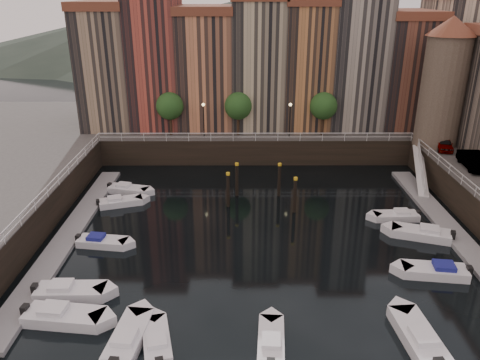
{
  "coord_description": "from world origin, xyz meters",
  "views": [
    {
      "loc": [
        -1.93,
        -35.64,
        19.24
      ],
      "look_at": [
        -1.82,
        4.0,
        3.04
      ],
      "focal_mm": 35.0,
      "sensor_mm": 36.0,
      "label": 1
    }
  ],
  "objects_px": {
    "boat_left_1": "(69,291)",
    "car_a": "(444,145)",
    "gangway": "(421,168)",
    "corner_tower": "(444,81)",
    "boat_left_2": "(102,242)",
    "car_b": "(473,161)",
    "boat_left_0": "(63,316)",
    "mooring_pilings": "(259,187)"
  },
  "relations": [
    {
      "from": "boat_left_1",
      "to": "car_a",
      "type": "distance_m",
      "value": 40.3
    },
    {
      "from": "gangway",
      "to": "corner_tower",
      "type": "bearing_deg",
      "value": 57.2
    },
    {
      "from": "boat_left_1",
      "to": "corner_tower",
      "type": "bearing_deg",
      "value": 34.89
    },
    {
      "from": "boat_left_2",
      "to": "car_a",
      "type": "xyz_separation_m",
      "value": [
        33.37,
        15.08,
        3.33
      ]
    },
    {
      "from": "car_a",
      "to": "car_b",
      "type": "distance_m",
      "value": 5.69
    },
    {
      "from": "corner_tower",
      "to": "gangway",
      "type": "xyz_separation_m",
      "value": [
        -2.9,
        -4.5,
        -8.28
      ]
    },
    {
      "from": "boat_left_0",
      "to": "car_a",
      "type": "distance_m",
      "value": 41.41
    },
    {
      "from": "mooring_pilings",
      "to": "boat_left_0",
      "type": "xyz_separation_m",
      "value": [
        -12.96,
        -17.67,
        -1.25
      ]
    },
    {
      "from": "mooring_pilings",
      "to": "boat_left_1",
      "type": "distance_m",
      "value": 20.21
    },
    {
      "from": "corner_tower",
      "to": "boat_left_1",
      "type": "height_order",
      "value": "corner_tower"
    },
    {
      "from": "mooring_pilings",
      "to": "boat_left_0",
      "type": "bearing_deg",
      "value": -126.25
    },
    {
      "from": "boat_left_0",
      "to": "mooring_pilings",
      "type": "bearing_deg",
      "value": 60.71
    },
    {
      "from": "corner_tower",
      "to": "car_a",
      "type": "xyz_separation_m",
      "value": [
        0.33,
        -1.94,
        -6.53
      ]
    },
    {
      "from": "corner_tower",
      "to": "boat_left_1",
      "type": "xyz_separation_m",
      "value": [
        -33.37,
        -23.81,
        -9.81
      ]
    },
    {
      "from": "gangway",
      "to": "mooring_pilings",
      "type": "distance_m",
      "value": 17.57
    },
    {
      "from": "boat_left_2",
      "to": "car_b",
      "type": "distance_m",
      "value": 35.31
    },
    {
      "from": "boat_left_2",
      "to": "corner_tower",
      "type": "bearing_deg",
      "value": 35.34
    },
    {
      "from": "gangway",
      "to": "boat_left_2",
      "type": "relative_size",
      "value": 1.92
    },
    {
      "from": "corner_tower",
      "to": "car_b",
      "type": "distance_m",
      "value": 9.98
    },
    {
      "from": "gangway",
      "to": "car_b",
      "type": "distance_m",
      "value": 5.19
    },
    {
      "from": "car_a",
      "to": "car_b",
      "type": "height_order",
      "value": "car_b"
    },
    {
      "from": "mooring_pilings",
      "to": "boat_left_0",
      "type": "relative_size",
      "value": 1.23
    },
    {
      "from": "boat_left_1",
      "to": "car_b",
      "type": "distance_m",
      "value": 37.98
    },
    {
      "from": "mooring_pilings",
      "to": "boat_left_0",
      "type": "height_order",
      "value": "mooring_pilings"
    },
    {
      "from": "mooring_pilings",
      "to": "car_a",
      "type": "distance_m",
      "value": 21.48
    },
    {
      "from": "corner_tower",
      "to": "boat_left_1",
      "type": "distance_m",
      "value": 42.15
    },
    {
      "from": "corner_tower",
      "to": "boat_left_2",
      "type": "distance_m",
      "value": 38.46
    },
    {
      "from": "corner_tower",
      "to": "boat_left_2",
      "type": "height_order",
      "value": "corner_tower"
    },
    {
      "from": "boat_left_0",
      "to": "boat_left_2",
      "type": "relative_size",
      "value": 1.22
    },
    {
      "from": "boat_left_0",
      "to": "boat_left_2",
      "type": "distance_m",
      "value": 9.41
    },
    {
      "from": "gangway",
      "to": "boat_left_0",
      "type": "relative_size",
      "value": 1.57
    },
    {
      "from": "car_b",
      "to": "boat_left_1",
      "type": "bearing_deg",
      "value": -150.39
    },
    {
      "from": "corner_tower",
      "to": "boat_left_0",
      "type": "distance_m",
      "value": 43.33
    },
    {
      "from": "corner_tower",
      "to": "mooring_pilings",
      "type": "xyz_separation_m",
      "value": [
        -19.94,
        -8.76,
        -8.54
      ]
    },
    {
      "from": "mooring_pilings",
      "to": "gangway",
      "type": "bearing_deg",
      "value": 14.04
    },
    {
      "from": "car_b",
      "to": "boat_left_2",
      "type": "bearing_deg",
      "value": -160.2
    },
    {
      "from": "car_b",
      "to": "boat_left_0",
      "type": "bearing_deg",
      "value": -146.57
    },
    {
      "from": "boat_left_0",
      "to": "car_b",
      "type": "bearing_deg",
      "value": 36.14
    },
    {
      "from": "boat_left_1",
      "to": "car_a",
      "type": "xyz_separation_m",
      "value": [
        33.7,
        21.87,
        3.28
      ]
    },
    {
      "from": "corner_tower",
      "to": "car_b",
      "type": "height_order",
      "value": "corner_tower"
    },
    {
      "from": "car_a",
      "to": "gangway",
      "type": "bearing_deg",
      "value": -127.24
    },
    {
      "from": "mooring_pilings",
      "to": "car_a",
      "type": "height_order",
      "value": "car_a"
    }
  ]
}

